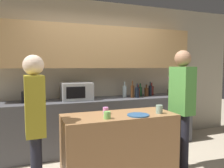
% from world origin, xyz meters
% --- Properties ---
extents(back_wall, '(6.40, 0.40, 2.70)m').
position_xyz_m(back_wall, '(0.00, 1.66, 1.54)').
color(back_wall, '#B2A893').
rests_on(back_wall, ground_plane).
extents(back_counter, '(3.60, 0.62, 0.90)m').
position_xyz_m(back_counter, '(0.00, 1.39, 0.45)').
color(back_counter, '#4C4C51').
rests_on(back_counter, ground_plane).
extents(kitchen_island, '(1.36, 0.56, 0.90)m').
position_xyz_m(kitchen_island, '(-0.15, 0.10, 0.45)').
color(kitchen_island, '#996B42').
rests_on(kitchen_island, ground_plane).
extents(microwave, '(0.52, 0.39, 0.30)m').
position_xyz_m(microwave, '(-0.41, 1.41, 1.05)').
color(microwave, '#B7BABC').
rests_on(microwave, back_counter).
extents(toaster, '(0.26, 0.16, 0.18)m').
position_xyz_m(toaster, '(-1.17, 1.41, 0.99)').
color(toaster, black).
rests_on(toaster, back_counter).
extents(potted_plant, '(0.14, 0.14, 0.39)m').
position_xyz_m(potted_plant, '(1.51, 1.41, 1.10)').
color(potted_plant, brown).
rests_on(potted_plant, back_counter).
extents(bottle_0, '(0.08, 0.08, 0.29)m').
position_xyz_m(bottle_0, '(0.50, 1.44, 1.01)').
color(bottle_0, silver).
rests_on(bottle_0, back_counter).
extents(bottle_1, '(0.06, 0.06, 0.32)m').
position_xyz_m(bottle_1, '(0.61, 1.32, 1.02)').
color(bottle_1, '#472814').
rests_on(bottle_1, back_counter).
extents(bottle_2, '(0.08, 0.08, 0.26)m').
position_xyz_m(bottle_2, '(0.69, 1.29, 1.00)').
color(bottle_2, black).
rests_on(bottle_2, back_counter).
extents(bottle_3, '(0.06, 0.06, 0.23)m').
position_xyz_m(bottle_3, '(0.76, 1.38, 0.99)').
color(bottle_3, maroon).
rests_on(bottle_3, back_counter).
extents(bottle_4, '(0.07, 0.07, 0.25)m').
position_xyz_m(bottle_4, '(0.85, 1.47, 1.00)').
color(bottle_4, '#194723').
rests_on(bottle_4, back_counter).
extents(bottle_5, '(0.08, 0.08, 0.23)m').
position_xyz_m(bottle_5, '(0.94, 1.39, 0.99)').
color(bottle_5, '#472814').
rests_on(bottle_5, back_counter).
extents(bottle_6, '(0.06, 0.06, 0.28)m').
position_xyz_m(bottle_6, '(1.05, 1.43, 1.01)').
color(bottle_6, black).
rests_on(bottle_6, back_counter).
extents(bottle_7, '(0.08, 0.08, 0.25)m').
position_xyz_m(bottle_7, '(1.13, 1.51, 1.00)').
color(bottle_7, maroon).
rests_on(bottle_7, back_counter).
extents(plate_on_island, '(0.26, 0.26, 0.01)m').
position_xyz_m(plate_on_island, '(0.03, -0.04, 0.91)').
color(plate_on_island, '#2D5684').
rests_on(plate_on_island, kitchen_island).
extents(cup_0, '(0.07, 0.07, 0.08)m').
position_xyz_m(cup_0, '(-0.30, 0.17, 0.94)').
color(cup_0, '#E583D5').
rests_on(cup_0, kitchen_island).
extents(cup_1, '(0.08, 0.08, 0.10)m').
position_xyz_m(cup_1, '(0.33, -0.03, 0.96)').
color(cup_1, '#8BA994').
rests_on(cup_1, kitchen_island).
extents(cup_2, '(0.08, 0.08, 0.08)m').
position_xyz_m(cup_2, '(-0.36, -0.06, 0.94)').
color(cup_2, '#7DCB63').
rests_on(cup_2, kitchen_island).
extents(person_left, '(0.22, 0.35, 1.70)m').
position_xyz_m(person_left, '(0.81, 0.16, 1.02)').
color(person_left, black).
rests_on(person_left, ground_plane).
extents(person_center, '(0.21, 0.35, 1.60)m').
position_xyz_m(person_center, '(-1.11, 0.05, 0.95)').
color(person_center, black).
rests_on(person_center, ground_plane).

